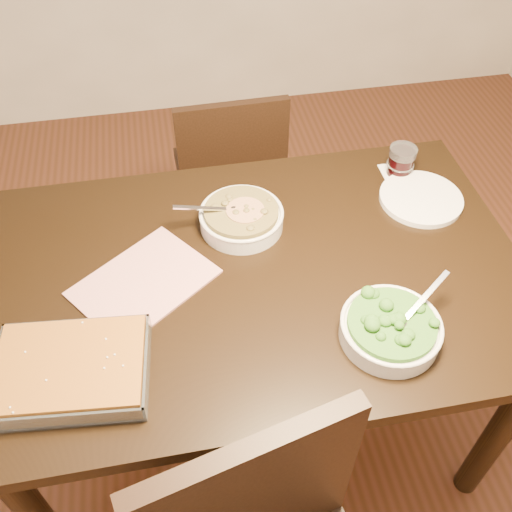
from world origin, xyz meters
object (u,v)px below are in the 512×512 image
Objects in this scene: table at (255,295)px; stew_bowl at (241,217)px; chair_far at (230,173)px; wine_tumbler at (401,160)px; dinner_plate at (421,199)px; baking_dish at (71,370)px; broccoli_bowl at (390,328)px.

table is 0.22m from stew_bowl.
stew_bowl reaches higher than chair_far.
wine_tumbler is 0.14m from dinner_plate.
chair_far is at bearing 129.41° from dinner_plate.
chair_far is (-0.46, 0.45, -0.34)m from wine_tumbler.
baking_dish is at bearing -156.87° from dinner_plate.
dinner_plate is 0.81m from chair_far.
chair_far is at bearing 102.50° from broccoli_bowl.
broccoli_bowl is 0.61m from wine_tumbler.
stew_bowl is 1.09× the size of dinner_plate.
table is 0.52m from baking_dish.
dinner_plate is at bearing -81.54° from wine_tumbler.
broccoli_bowl is 1.09m from chair_far.
table is 5.71× the size of broccoli_bowl.
broccoli_bowl is at bearing -57.46° from stew_bowl.
stew_bowl reaches higher than dinner_plate.
chair_far is at bearing 86.85° from table.
stew_bowl is 0.60m from baking_dish.
dinner_plate is at bearing 28.72° from baking_dish.
wine_tumbler is at bearing 67.63° from broccoli_bowl.
stew_bowl is 0.73× the size of baking_dish.
stew_bowl is at bearing 48.19° from baking_dish.
chair_far reaches higher than dinner_plate.
dinner_plate is (0.52, 0.18, 0.10)m from table.
dinner_plate is at bearing 128.08° from chair_far.
baking_dish is at bearing -137.39° from stew_bowl.
broccoli_bowl reaches higher than chair_far.
baking_dish is 0.42× the size of chair_far.
stew_bowl is 0.67m from chair_far.
baking_dish is 1.48× the size of dinner_plate.
stew_bowl reaches higher than table.
broccoli_bowl reaches higher than stew_bowl.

